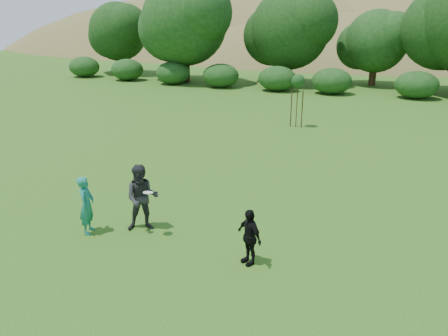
{
  "coord_description": "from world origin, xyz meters",
  "views": [
    {
      "loc": [
        4.79,
        -9.4,
        5.75
      ],
      "look_at": [
        0.0,
        3.0,
        1.1
      ],
      "focal_mm": 35.0,
      "sensor_mm": 36.0,
      "label": 1
    }
  ],
  "objects_px": {
    "player_grey": "(142,198)",
    "sapling": "(298,82)",
    "player_teal": "(87,205)",
    "player_black": "(249,237)"
  },
  "relations": [
    {
      "from": "player_teal",
      "to": "sapling",
      "type": "xyz_separation_m",
      "value": [
        2.76,
        14.22,
        1.59
      ]
    },
    {
      "from": "sapling",
      "to": "player_black",
      "type": "bearing_deg",
      "value": -82.3
    },
    {
      "from": "player_black",
      "to": "sapling",
      "type": "xyz_separation_m",
      "value": [
        -1.91,
        14.13,
        1.7
      ]
    },
    {
      "from": "sapling",
      "to": "player_grey",
      "type": "bearing_deg",
      "value": -96.06
    },
    {
      "from": "player_grey",
      "to": "player_black",
      "type": "relative_size",
      "value": 1.34
    },
    {
      "from": "player_teal",
      "to": "player_black",
      "type": "distance_m",
      "value": 4.67
    },
    {
      "from": "player_teal",
      "to": "player_grey",
      "type": "xyz_separation_m",
      "value": [
        1.33,
        0.72,
        0.13
      ]
    },
    {
      "from": "player_grey",
      "to": "sapling",
      "type": "distance_m",
      "value": 13.65
    },
    {
      "from": "player_grey",
      "to": "player_black",
      "type": "xyz_separation_m",
      "value": [
        3.34,
        -0.64,
        -0.24
      ]
    },
    {
      "from": "player_grey",
      "to": "player_black",
      "type": "bearing_deg",
      "value": -38.88
    }
  ]
}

